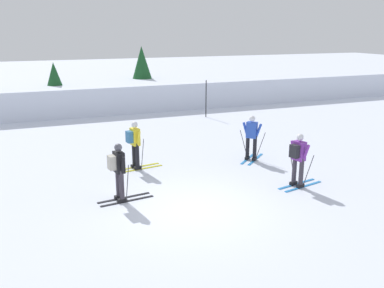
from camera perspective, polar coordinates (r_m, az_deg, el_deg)
name	(u,v)px	position (r m, az deg, el deg)	size (l,w,h in m)	color
ground_plane	(191,208)	(11.75, -0.11, -8.71)	(120.00, 120.00, 0.00)	silver
far_snow_ridge	(90,92)	(28.67, -13.62, 6.92)	(80.00, 9.08, 1.58)	silver
skier_purple	(298,158)	(13.37, 14.19, -1.80)	(1.64, 0.98, 1.71)	#237AC6
skier_black	(119,169)	(12.06, -9.93, -3.42)	(1.64, 1.00, 1.71)	black
skier_blue	(252,137)	(15.80, 8.08, 1.01)	(1.43, 1.35, 1.71)	#237AC6
skier_yellow	(135,143)	(14.77, -7.78, 0.17)	(1.64, 0.99, 1.71)	gold
trail_marker_pole	(206,99)	(23.48, 1.91, 6.14)	(0.05, 0.05, 2.06)	black
conifer_far_left	(55,82)	(26.15, -18.12, 8.04)	(1.43, 1.43, 2.92)	#513823
conifer_far_centre	(142,69)	(28.55, -6.79, 10.00)	(1.82, 1.82, 3.69)	#513823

